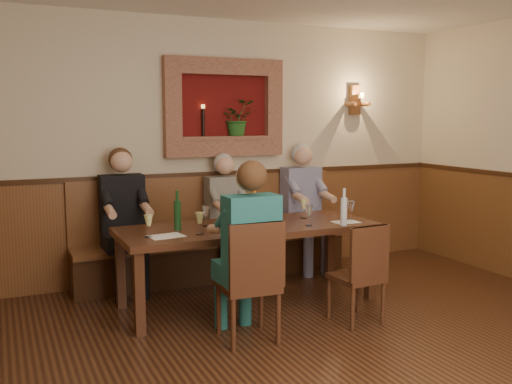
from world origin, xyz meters
TOP-DOWN VIEW (x-y plane):
  - room_shell at (0.00, 0.00)m, footprint 6.04×6.04m
  - wainscoting at (0.00, -0.00)m, footprint 6.02×6.02m
  - wall_niche at (0.24, 2.94)m, footprint 1.36×0.30m
  - wall_sconce at (1.90, 2.93)m, footprint 0.25×0.20m
  - dining_table at (0.00, 1.85)m, footprint 2.40×0.90m
  - bench at (0.00, 2.79)m, footprint 3.00×0.45m
  - chair_near_left at (-0.36, 1.03)m, footprint 0.46×0.46m
  - chair_near_right at (0.65, 1.01)m, footprint 0.41×0.41m
  - person_bench_left at (-0.98, 2.69)m, footprint 0.43×0.53m
  - person_bench_mid at (0.12, 2.69)m, footprint 0.39×0.48m
  - person_bench_right at (1.07, 2.69)m, footprint 0.43×0.53m
  - person_chair_front at (-0.36, 1.07)m, footprint 0.42×0.52m
  - spittoon_bucket at (-0.22, 1.70)m, footprint 0.27×0.27m
  - wine_bottle_green_a at (0.07, 1.86)m, footprint 0.09×0.09m
  - wine_bottle_green_b at (-0.67, 1.90)m, footprint 0.08×0.08m
  - water_bottle at (0.81, 1.49)m, footprint 0.06×0.06m
  - tasting_sheet_a at (-0.83, 1.69)m, footprint 0.31×0.24m
  - tasting_sheet_b at (-0.05, 1.79)m, footprint 0.31×0.26m
  - tasting_sheet_c at (0.91, 1.61)m, footprint 0.25×0.18m
  - tasting_sheet_d at (-0.25, 1.57)m, footprint 0.31×0.26m
  - wine_glass_0 at (-0.37, 1.97)m, footprint 0.08×0.08m
  - wine_glass_1 at (0.24, 1.90)m, footprint 0.08×0.08m
  - wine_glass_2 at (-0.97, 1.71)m, footprint 0.08×0.08m
  - wine_glass_3 at (-0.06, 1.68)m, footprint 0.08×0.08m
  - wine_glass_4 at (1.00, 1.66)m, footprint 0.08×0.08m
  - wine_glass_5 at (-0.26, 1.51)m, footprint 0.08×0.08m
  - wine_glass_6 at (0.50, 1.60)m, footprint 0.08×0.08m
  - wine_glass_7 at (-0.55, 1.64)m, footprint 0.08×0.08m
  - wine_glass_8 at (0.64, 1.95)m, footprint 0.08×0.08m

SIDE VIEW (x-z plane):
  - chair_near_right at x=0.65m, z-range -0.18..0.68m
  - chair_near_left at x=-0.36m, z-range -0.20..0.77m
  - bench at x=0.00m, z-range -0.23..0.88m
  - person_bench_mid at x=0.12m, z-range -0.12..1.24m
  - wainscoting at x=0.00m, z-range 0.01..1.16m
  - person_chair_front at x=-0.36m, z-range -0.12..1.30m
  - person_bench_left at x=-0.98m, z-range -0.12..1.32m
  - person_bench_right at x=1.07m, z-range -0.12..1.33m
  - dining_table at x=0.00m, z-range 0.30..1.05m
  - tasting_sheet_a at x=-0.83m, z-range 0.75..0.75m
  - tasting_sheet_b at x=-0.05m, z-range 0.75..0.75m
  - tasting_sheet_c at x=0.91m, z-range 0.75..0.75m
  - tasting_sheet_d at x=-0.25m, z-range 0.75..0.75m
  - wine_glass_0 at x=-0.37m, z-range 0.75..0.94m
  - wine_glass_1 at x=0.24m, z-range 0.75..0.94m
  - wine_glass_2 at x=-0.97m, z-range 0.75..0.94m
  - wine_glass_3 at x=-0.06m, z-range 0.75..0.94m
  - wine_glass_4 at x=1.00m, z-range 0.75..0.94m
  - wine_glass_5 at x=-0.26m, z-range 0.75..0.94m
  - wine_glass_6 at x=0.50m, z-range 0.75..0.94m
  - wine_glass_7 at x=-0.55m, z-range 0.75..0.94m
  - wine_glass_8 at x=0.64m, z-range 0.75..0.94m
  - spittoon_bucket at x=-0.22m, z-range 0.75..1.00m
  - water_bottle at x=0.81m, z-range 0.72..1.06m
  - wine_bottle_green_b at x=-0.67m, z-range 0.72..1.07m
  - wine_bottle_green_a at x=0.07m, z-range 0.71..1.10m
  - wall_niche at x=0.24m, z-range 1.28..2.34m
  - room_shell at x=0.00m, z-range 0.48..3.30m
  - wall_sconce at x=1.90m, z-range 1.77..2.12m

